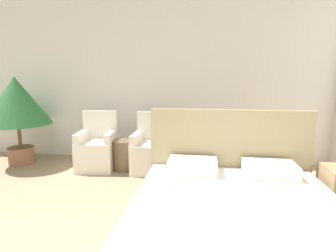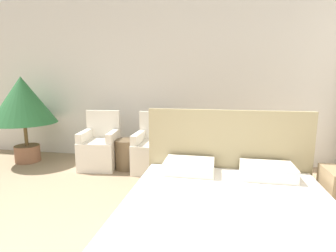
{
  "view_description": "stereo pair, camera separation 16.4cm",
  "coord_description": "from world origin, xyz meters",
  "px_view_note": "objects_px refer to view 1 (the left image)",
  "views": [
    {
      "loc": [
        0.84,
        -0.86,
        1.45
      ],
      "look_at": [
        0.35,
        2.62,
        0.82
      ],
      "focal_mm": 28.0,
      "sensor_mm": 36.0,
      "label": 1
    },
    {
      "loc": [
        1.01,
        -0.84,
        1.45
      ],
      "look_at": [
        0.35,
        2.62,
        0.82
      ],
      "focal_mm": 28.0,
      "sensor_mm": 36.0,
      "label": 2
    }
  ],
  "objects_px": {
    "armchair_near_window_left": "(97,151)",
    "potted_palm": "(16,103)",
    "side_table": "(125,155)",
    "bed": "(236,221)",
    "armchair_near_window_right": "(152,153)"
  },
  "relations": [
    {
      "from": "armchair_near_window_left",
      "to": "potted_palm",
      "type": "relative_size",
      "value": 0.62
    },
    {
      "from": "potted_palm",
      "to": "side_table",
      "type": "xyz_separation_m",
      "value": [
        1.86,
        -0.02,
        -0.81
      ]
    },
    {
      "from": "side_table",
      "to": "potted_palm",
      "type": "bearing_deg",
      "value": 179.37
    },
    {
      "from": "bed",
      "to": "potted_palm",
      "type": "height_order",
      "value": "potted_palm"
    },
    {
      "from": "bed",
      "to": "potted_palm",
      "type": "relative_size",
      "value": 1.34
    },
    {
      "from": "bed",
      "to": "armchair_near_window_left",
      "type": "xyz_separation_m",
      "value": [
        -2.02,
        1.82,
        0.05
      ]
    },
    {
      "from": "bed",
      "to": "armchair_near_window_right",
      "type": "relative_size",
      "value": 2.17
    },
    {
      "from": "potted_palm",
      "to": "side_table",
      "type": "relative_size",
      "value": 3.11
    },
    {
      "from": "bed",
      "to": "armchair_near_window_left",
      "type": "height_order",
      "value": "bed"
    },
    {
      "from": "bed",
      "to": "side_table",
      "type": "distance_m",
      "value": 2.42
    },
    {
      "from": "armchair_near_window_left",
      "to": "armchair_near_window_right",
      "type": "bearing_deg",
      "value": -6.94
    },
    {
      "from": "armchair_near_window_left",
      "to": "armchair_near_window_right",
      "type": "distance_m",
      "value": 0.91
    },
    {
      "from": "armchair_near_window_left",
      "to": "side_table",
      "type": "height_order",
      "value": "armchair_near_window_left"
    },
    {
      "from": "potted_palm",
      "to": "armchair_near_window_left",
      "type": "bearing_deg",
      "value": -1.95
    },
    {
      "from": "armchair_near_window_left",
      "to": "potted_palm",
      "type": "xyz_separation_m",
      "value": [
        -1.41,
        0.05,
        0.75
      ]
    }
  ]
}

